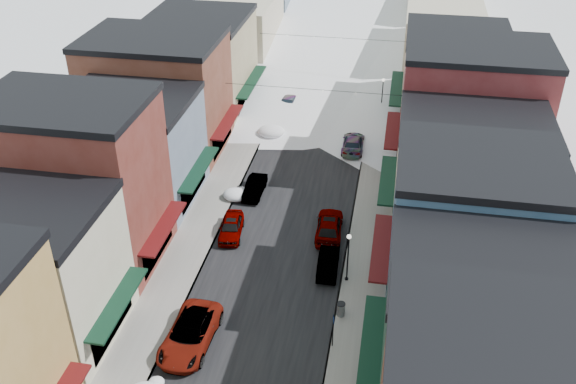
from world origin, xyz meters
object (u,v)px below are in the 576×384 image
at_px(car_silver_sedan, 231,227).
at_px(trash_can, 341,309).
at_px(car_green_sedan, 328,262).
at_px(car_dark_hatch, 255,187).
at_px(streetlamp_near, 348,252).
at_px(car_white_suv, 190,334).

bearing_deg(car_silver_sedan, trash_can, -46.08).
height_order(car_green_sedan, trash_can, car_green_sedan).
height_order(car_dark_hatch, car_green_sedan, car_green_sedan).
relative_size(car_dark_hatch, car_green_sedan, 0.98).
distance_m(car_silver_sedan, car_dark_hatch, 6.17).
bearing_deg(car_dark_hatch, streetlamp_near, -48.08).
xyz_separation_m(car_white_suv, car_green_sedan, (7.47, 8.79, -0.14)).
bearing_deg(car_white_suv, car_dark_hatch, 92.51).
bearing_deg(car_dark_hatch, trash_can, -56.64).
xyz_separation_m(car_white_suv, streetlamp_near, (8.92, 7.79, 1.75)).
distance_m(car_silver_sedan, car_green_sedan, 8.47).
bearing_deg(car_white_suv, car_green_sedan, 52.14).
distance_m(car_white_suv, car_dark_hatch, 17.94).
relative_size(car_green_sedan, trash_can, 4.20).
bearing_deg(car_silver_sedan, car_green_sedan, -27.36).
distance_m(car_white_suv, streetlamp_near, 11.97).
xyz_separation_m(car_dark_hatch, streetlamp_near, (8.92, -10.15, 1.91)).
xyz_separation_m(car_silver_sedan, car_dark_hatch, (0.45, 6.15, -0.05)).
bearing_deg(trash_can, streetlamp_near, 89.75).
xyz_separation_m(car_green_sedan, trash_can, (1.43, -4.69, -0.03)).
relative_size(car_white_suv, car_green_sedan, 1.44).
bearing_deg(car_dark_hatch, car_silver_sedan, -93.60).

